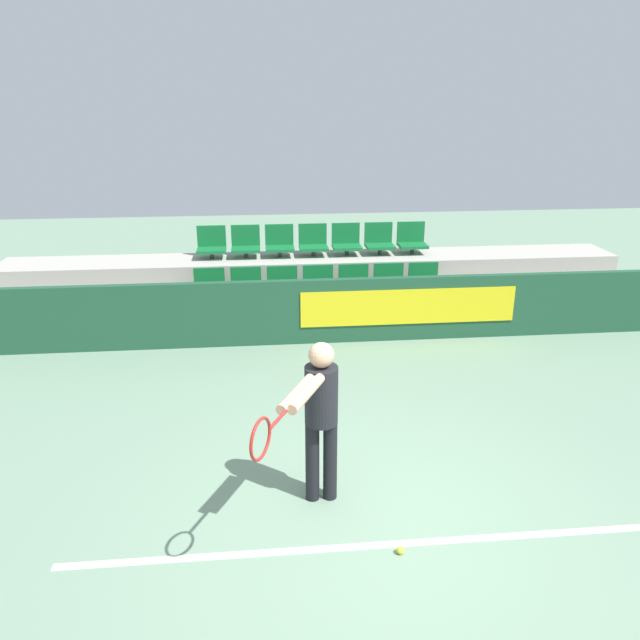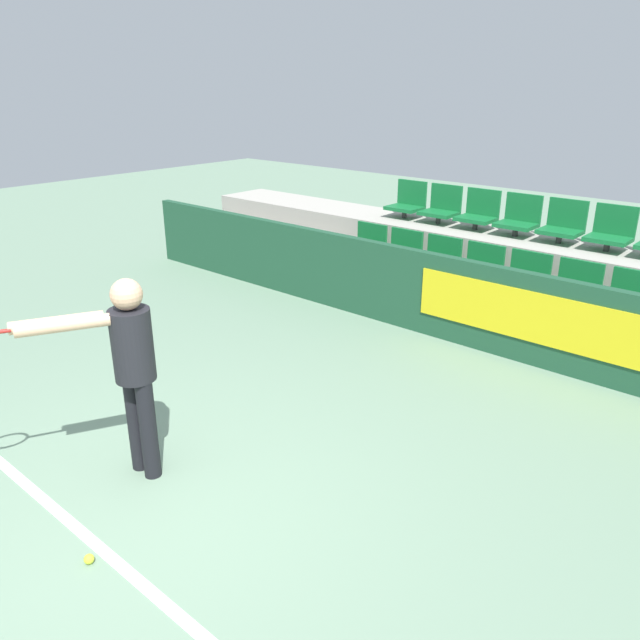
{
  "view_description": "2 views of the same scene",
  "coord_description": "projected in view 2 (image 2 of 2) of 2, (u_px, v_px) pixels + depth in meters",
  "views": [
    {
      "loc": [
        -0.92,
        -4.5,
        3.61
      ],
      "look_at": [
        -0.24,
        2.39,
        1.07
      ],
      "focal_mm": 35.0,
      "sensor_mm": 36.0,
      "label": 1
    },
    {
      "loc": [
        3.33,
        -1.79,
        2.88
      ],
      "look_at": [
        0.13,
        1.87,
        0.99
      ],
      "focal_mm": 35.0,
      "sensor_mm": 36.0,
      "label": 2
    }
  ],
  "objects": [
    {
      "name": "barrier_wall",
      "position": [
        453.0,
        300.0,
        7.18
      ],
      "size": [
        10.84,
        0.14,
        1.0
      ],
      "color": "#1E4C33",
      "rests_on": "ground"
    },
    {
      "name": "stadium_chair_0",
      "position": [
        367.0,
        246.0,
        8.66
      ],
      "size": [
        0.49,
        0.4,
        0.53
      ],
      "color": "#333333",
      "rests_on": "bleacher_tier_front"
    },
    {
      "name": "stadium_chair_6",
      "position": [
        630.0,
        300.0,
        6.55
      ],
      "size": [
        0.49,
        0.4,
        0.53
      ],
      "color": "#333333",
      "rests_on": "bleacher_tier_front"
    },
    {
      "name": "stadium_chair_10",
      "position": [
        519.0,
        218.0,
        8.11
      ],
      "size": [
        0.49,
        0.4,
        0.53
      ],
      "color": "#333333",
      "rests_on": "bleacher_tier_middle"
    },
    {
      "name": "tennis_player",
      "position": [
        123.0,
        360.0,
        4.52
      ],
      "size": [
        0.77,
        1.38,
        1.58
      ],
      "rotation": [
        0.0,
        0.0,
        -0.46
      ],
      "color": "black",
      "rests_on": "ground"
    },
    {
      "name": "stadium_chair_11",
      "position": [
        563.0,
        225.0,
        7.76
      ],
      "size": [
        0.49,
        0.4,
        0.53
      ],
      "color": "#333333",
      "rests_on": "bleacher_tier_middle"
    },
    {
      "name": "stadium_chair_4",
      "position": [
        526.0,
        279.0,
        7.25
      ],
      "size": [
        0.49,
        0.4,
        0.53
      ],
      "color": "#333333",
      "rests_on": "bleacher_tier_front"
    },
    {
      "name": "stadium_chair_1",
      "position": [
        402.0,
        253.0,
        8.31
      ],
      "size": [
        0.49,
        0.4,
        0.53
      ],
      "color": "#333333",
      "rests_on": "bleacher_tier_front"
    },
    {
      "name": "stadium_chair_12",
      "position": [
        611.0,
        232.0,
        7.4
      ],
      "size": [
        0.49,
        0.4,
        0.53
      ],
      "color": "#333333",
      "rests_on": "bleacher_tier_middle"
    },
    {
      "name": "bleacher_tier_middle",
      "position": [
        509.0,
        272.0,
        8.28
      ],
      "size": [
        10.44,
        0.96,
        0.96
      ],
      "color": "#ADA89E",
      "rests_on": "ground"
    },
    {
      "name": "stadium_chair_5",
      "position": [
        575.0,
        289.0,
        6.9
      ],
      "size": [
        0.49,
        0.4,
        0.53
      ],
      "color": "#333333",
      "rests_on": "bleacher_tier_front"
    },
    {
      "name": "stadium_chair_8",
      "position": [
        442.0,
        207.0,
        8.81
      ],
      "size": [
        0.49,
        0.4,
        0.53
      ],
      "color": "#333333",
      "rests_on": "bleacher_tier_middle"
    },
    {
      "name": "bleacher_tier_front",
      "position": [
        472.0,
        308.0,
        7.69
      ],
      "size": [
        10.44,
        0.96,
        0.48
      ],
      "color": "#ADA89E",
      "rests_on": "ground"
    },
    {
      "name": "stadium_chair_7",
      "position": [
        408.0,
        202.0,
        9.17
      ],
      "size": [
        0.49,
        0.4,
        0.53
      ],
      "color": "#333333",
      "rests_on": "bleacher_tier_middle"
    },
    {
      "name": "stadium_chair_9",
      "position": [
        479.0,
        212.0,
        8.46
      ],
      "size": [
        0.49,
        0.4,
        0.53
      ],
      "color": "#333333",
      "rests_on": "bleacher_tier_middle"
    },
    {
      "name": "tennis_ball",
      "position": [
        89.0,
        559.0,
        3.95
      ],
      "size": [
        0.07,
        0.07,
        0.07
      ],
      "color": "#CCDB33",
      "rests_on": "ground"
    },
    {
      "name": "stadium_chair_3",
      "position": [
        480.0,
        269.0,
        7.6
      ],
      "size": [
        0.49,
        0.4,
        0.53
      ],
      "color": "#333333",
      "rests_on": "bleacher_tier_front"
    },
    {
      "name": "ground_plane",
      "position": [
        129.0,
        521.0,
        4.34
      ],
      "size": [
        30.0,
        30.0,
        0.0
      ],
      "primitive_type": "plane",
      "color": "gray"
    },
    {
      "name": "court_baseline",
      "position": [
        93.0,
        542.0,
        4.14
      ],
      "size": [
        5.35,
        0.08,
        0.01
      ],
      "color": "white",
      "rests_on": "ground"
    },
    {
      "name": "stadium_chair_2",
      "position": [
        439.0,
        261.0,
        7.96
      ],
      "size": [
        0.49,
        0.4,
        0.53
      ],
      "color": "#333333",
      "rests_on": "bleacher_tier_front"
    }
  ]
}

